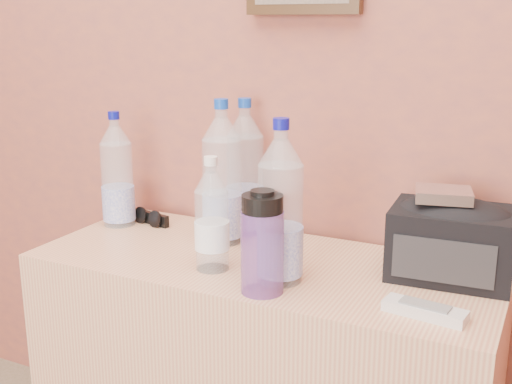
# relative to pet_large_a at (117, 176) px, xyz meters

# --- Properties ---
(pet_large_a) EXTENTS (0.09, 0.09, 0.32)m
(pet_large_a) POSITION_rel_pet_large_a_xyz_m (0.00, 0.00, 0.00)
(pet_large_a) COLOR silver
(pet_large_a) RESTS_ON dresser
(pet_large_b) EXTENTS (0.10, 0.10, 0.37)m
(pet_large_b) POSITION_rel_pet_large_a_xyz_m (0.35, 0.10, 0.02)
(pet_large_b) COLOR white
(pet_large_b) RESTS_ON dresser
(pet_large_c) EXTENTS (0.10, 0.10, 0.37)m
(pet_large_c) POSITION_rel_pet_large_a_xyz_m (0.34, 0.00, 0.02)
(pet_large_c) COLOR silver
(pet_large_c) RESTS_ON dresser
(pet_large_d) EXTENTS (0.10, 0.10, 0.36)m
(pet_large_d) POSITION_rel_pet_large_a_xyz_m (0.58, -0.17, 0.02)
(pet_large_d) COLOR silver
(pet_large_d) RESTS_ON dresser
(pet_small) EXTENTS (0.08, 0.08, 0.27)m
(pet_small) POSITION_rel_pet_large_a_xyz_m (0.41, -0.18, -0.03)
(pet_small) COLOR silver
(pet_small) RESTS_ON dresser
(nalgene_bottle) EXTENTS (0.09, 0.09, 0.22)m
(nalgene_bottle) POSITION_rel_pet_large_a_xyz_m (0.57, -0.25, -0.03)
(nalgene_bottle) COLOR #7541A2
(nalgene_bottle) RESTS_ON dresser
(sunglasses) EXTENTS (0.14, 0.08, 0.03)m
(sunglasses) POSITION_rel_pet_large_a_xyz_m (0.08, 0.04, -0.13)
(sunglasses) COLOR black
(sunglasses) RESTS_ON dresser
(ac_remote) EXTENTS (0.17, 0.07, 0.02)m
(ac_remote) POSITION_rel_pet_large_a_xyz_m (0.91, -0.21, -0.13)
(ac_remote) COLOR white
(ac_remote) RESTS_ON dresser
(toiletry_bag) EXTENTS (0.28, 0.21, 0.18)m
(toiletry_bag) POSITION_rel_pet_large_a_xyz_m (0.91, 0.02, -0.05)
(toiletry_bag) COLOR black
(toiletry_bag) RESTS_ON dresser
(foil_packet) EXTENTS (0.14, 0.12, 0.02)m
(foil_packet) POSITION_rel_pet_large_a_xyz_m (0.89, 0.00, 0.05)
(foil_packet) COLOR silver
(foil_packet) RESTS_ON toiletry_bag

